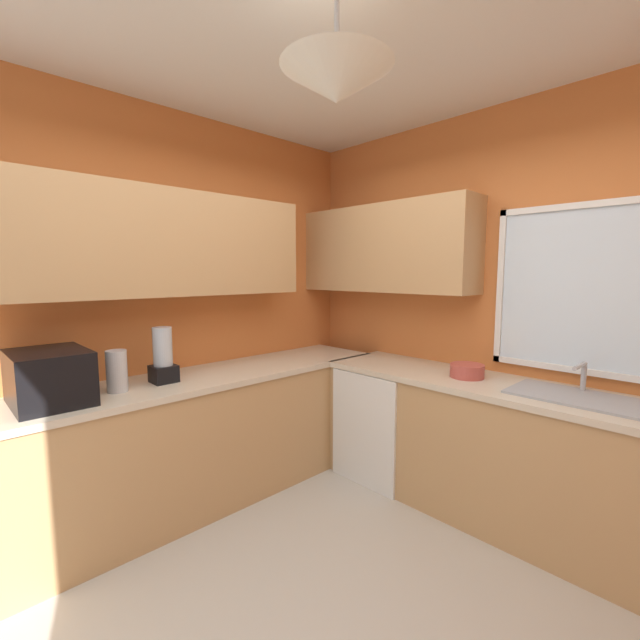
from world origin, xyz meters
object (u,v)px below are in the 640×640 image
dishwasher (386,421)px  microwave (49,377)px  bowl (467,371)px  sink_assembly (575,396)px  blender_appliance (163,358)px  kettle (117,371)px

dishwasher → microwave: bearing=-107.2°
dishwasher → bowl: 0.83m
sink_assembly → bowl: sink_assembly is taller
bowl → blender_appliance: size_ratio=0.62×
bowl → blender_appliance: (-1.31, -1.54, 0.12)m
sink_assembly → bowl: (-0.65, -0.01, 0.04)m
sink_assembly → microwave: bearing=-132.0°
microwave → bowl: microwave is taller
microwave → dishwasher: bearing=72.8°
microwave → sink_assembly: bearing=48.0°
sink_assembly → blender_appliance: 2.49m
dishwasher → bowl: (0.65, 0.03, 0.52)m
kettle → sink_assembly: kettle is taller
kettle → blender_appliance: size_ratio=0.69×
bowl → blender_appliance: blender_appliance is taller
kettle → sink_assembly: size_ratio=0.37×
dishwasher → blender_appliance: blender_appliance is taller
dishwasher → microwave: size_ratio=1.78×
dishwasher → kettle: 2.00m
sink_assembly → blender_appliance: blender_appliance is taller
kettle → sink_assembly: (1.93, 1.83, -0.11)m
kettle → blender_appliance: bearing=93.9°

